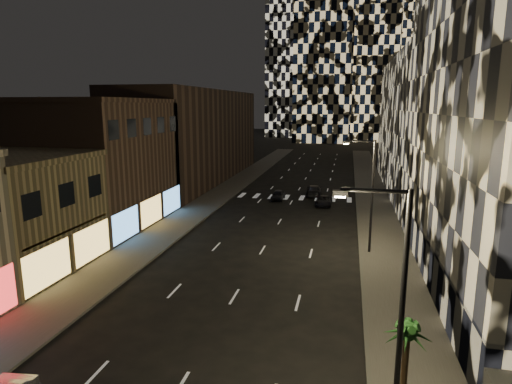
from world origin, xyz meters
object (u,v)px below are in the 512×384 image
at_px(car_dark_rightlane, 324,201).
at_px(palm_tree, 407,338).
at_px(streetlight_near, 395,299).
at_px(car_dark_oncoming, 314,190).
at_px(streetlight_far, 369,188).
at_px(car_dark_midlane, 278,195).

xyz_separation_m(car_dark_rightlane, palm_tree, (5.00, -35.19, 2.79)).
xyz_separation_m(streetlight_near, car_dark_oncoming, (-5.95, 41.57, -4.63)).
bearing_deg(car_dark_oncoming, palm_tree, 95.42).
xyz_separation_m(streetlight_far, car_dark_midlane, (-10.20, 18.23, -4.73)).
bearing_deg(car_dark_oncoming, car_dark_rightlane, 103.03).
bearing_deg(palm_tree, car_dark_midlane, 106.28).
xyz_separation_m(car_dark_oncoming, car_dark_rightlane, (1.60, -5.27, -0.17)).
xyz_separation_m(car_dark_midlane, car_dark_oncoming, (4.24, 3.35, 0.10)).
relative_size(car_dark_midlane, car_dark_oncoming, 0.73).
xyz_separation_m(car_dark_oncoming, palm_tree, (6.60, -40.47, 2.63)).
relative_size(car_dark_midlane, car_dark_rightlane, 0.91).
height_order(streetlight_far, car_dark_oncoming, streetlight_far).
xyz_separation_m(streetlight_far, car_dark_rightlane, (-4.35, 16.30, -4.80)).
relative_size(car_dark_oncoming, palm_tree, 1.28).
height_order(streetlight_far, palm_tree, streetlight_far).
xyz_separation_m(streetlight_near, car_dark_rightlane, (-4.35, 36.30, -4.80)).
xyz_separation_m(streetlight_near, palm_tree, (0.65, 1.11, -2.01)).
relative_size(streetlight_near, car_dark_midlane, 2.48).
distance_m(car_dark_rightlane, palm_tree, 35.66).
xyz_separation_m(streetlight_far, car_dark_oncoming, (-5.95, 21.57, -4.63)).
height_order(streetlight_near, palm_tree, streetlight_near).
distance_m(car_dark_oncoming, palm_tree, 41.09).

